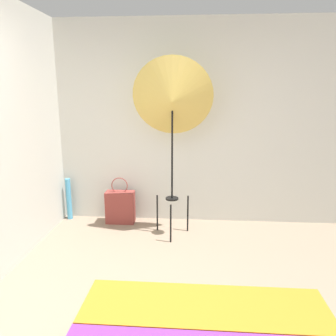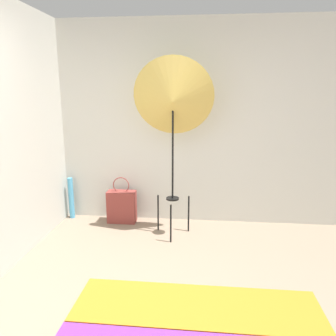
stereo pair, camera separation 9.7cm
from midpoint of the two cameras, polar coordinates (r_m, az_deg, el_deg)
name	(u,v)px [view 1 (the left image)]	position (r m, az deg, el deg)	size (l,w,h in m)	color
wall_back	(175,124)	(4.27, 0.66, 7.67)	(8.00, 0.05, 2.60)	beige
wall_side_left	(0,137)	(3.44, -27.97, 4.74)	(0.05, 8.00, 2.60)	beige
photo_umbrella	(172,100)	(3.73, -0.01, 11.73)	(0.93, 0.47, 2.10)	black
tote_bag	(120,207)	(4.42, -8.94, -6.68)	(0.37, 0.18, 0.62)	brown
paper_roll	(69,199)	(4.69, -17.46, -5.16)	(0.07, 0.07, 0.57)	#4CA3D1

